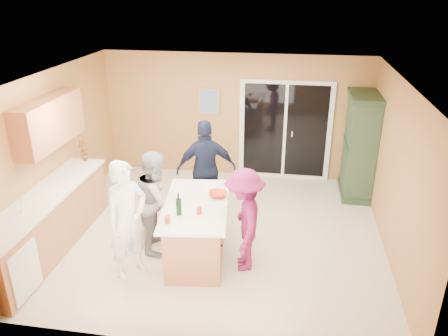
# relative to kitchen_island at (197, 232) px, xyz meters

# --- Properties ---
(floor) EXTENTS (5.50, 5.50, 0.00)m
(floor) POSITION_rel_kitchen_island_xyz_m (0.14, 0.70, -0.42)
(floor) COLOR beige
(floor) RESTS_ON ground
(ceiling) EXTENTS (5.50, 5.00, 0.10)m
(ceiling) POSITION_rel_kitchen_island_xyz_m (0.14, 0.70, 2.18)
(ceiling) COLOR white
(ceiling) RESTS_ON wall_back
(wall_back) EXTENTS (5.50, 0.10, 2.60)m
(wall_back) POSITION_rel_kitchen_island_xyz_m (0.14, 3.20, 0.88)
(wall_back) COLOR tan
(wall_back) RESTS_ON ground
(wall_front) EXTENTS (5.50, 0.10, 2.60)m
(wall_front) POSITION_rel_kitchen_island_xyz_m (0.14, -1.80, 0.88)
(wall_front) COLOR tan
(wall_front) RESTS_ON ground
(wall_left) EXTENTS (0.10, 5.00, 2.60)m
(wall_left) POSITION_rel_kitchen_island_xyz_m (-2.61, 0.70, 0.88)
(wall_left) COLOR tan
(wall_left) RESTS_ON ground
(wall_right) EXTENTS (0.10, 5.00, 2.60)m
(wall_right) POSITION_rel_kitchen_island_xyz_m (2.89, 0.70, 0.88)
(wall_right) COLOR tan
(wall_right) RESTS_ON ground
(left_cabinet_run) EXTENTS (0.65, 3.05, 1.24)m
(left_cabinet_run) POSITION_rel_kitchen_island_xyz_m (-2.31, -0.35, 0.04)
(left_cabinet_run) COLOR #AE6943
(left_cabinet_run) RESTS_ON floor
(upper_cabinets) EXTENTS (0.35, 1.60, 0.75)m
(upper_cabinets) POSITION_rel_kitchen_island_xyz_m (-2.44, 0.50, 1.45)
(upper_cabinets) COLOR #AE6943
(upper_cabinets) RESTS_ON wall_left
(sliding_door) EXTENTS (1.90, 0.07, 2.10)m
(sliding_door) POSITION_rel_kitchen_island_xyz_m (1.19, 3.16, 0.63)
(sliding_door) COLOR silver
(sliding_door) RESTS_ON floor
(framed_picture) EXTENTS (0.46, 0.04, 0.56)m
(framed_picture) POSITION_rel_kitchen_island_xyz_m (-0.41, 3.18, 1.18)
(framed_picture) COLOR #A68153
(framed_picture) RESTS_ON wall_back
(kitchen_island) EXTENTS (1.12, 1.81, 0.90)m
(kitchen_island) POSITION_rel_kitchen_island_xyz_m (0.00, 0.00, 0.00)
(kitchen_island) COLOR #AE6943
(kitchen_island) RESTS_ON floor
(green_hutch) EXTENTS (0.58, 1.10, 2.02)m
(green_hutch) POSITION_rel_kitchen_island_xyz_m (2.63, 2.60, 0.56)
(green_hutch) COLOR #233925
(green_hutch) RESTS_ON floor
(woman_white) EXTENTS (0.70, 0.76, 1.74)m
(woman_white) POSITION_rel_kitchen_island_xyz_m (-0.84, -0.57, 0.45)
(woman_white) COLOR white
(woman_white) RESTS_ON floor
(woman_grey) EXTENTS (0.74, 0.88, 1.61)m
(woman_grey) POSITION_rel_kitchen_island_xyz_m (-0.66, 0.18, 0.38)
(woman_grey) COLOR #A3A3A5
(woman_grey) RESTS_ON floor
(woman_navy) EXTENTS (1.12, 0.71, 1.78)m
(woman_navy) POSITION_rel_kitchen_island_xyz_m (-0.10, 1.29, 0.47)
(woman_navy) COLOR #191E38
(woman_navy) RESTS_ON floor
(woman_magenta) EXTENTS (0.73, 1.08, 1.55)m
(woman_magenta) POSITION_rel_kitchen_island_xyz_m (0.73, -0.15, 0.35)
(woman_magenta) COLOR maroon
(woman_magenta) RESTS_ON floor
(serving_bowl) EXTENTS (0.31, 0.31, 0.07)m
(serving_bowl) POSITION_rel_kitchen_island_xyz_m (0.28, 0.29, 0.51)
(serving_bowl) COLOR red
(serving_bowl) RESTS_ON kitchen_island
(tulip_vase) EXTENTS (0.24, 0.19, 0.39)m
(tulip_vase) POSITION_rel_kitchen_island_xyz_m (-2.31, 1.22, 0.71)
(tulip_vase) COLOR #B01711
(tulip_vase) RESTS_ON left_cabinet_run
(tumbler_near) EXTENTS (0.08, 0.08, 0.11)m
(tumbler_near) POSITION_rel_kitchen_island_xyz_m (-0.26, -0.60, 0.53)
(tumbler_near) COLOR red
(tumbler_near) RESTS_ON kitchen_island
(tumbler_far) EXTENTS (0.09, 0.09, 0.11)m
(tumbler_far) POSITION_rel_kitchen_island_xyz_m (0.11, -0.29, 0.53)
(tumbler_far) COLOR red
(tumbler_far) RESTS_ON kitchen_island
(wine_bottle) EXTENTS (0.08, 0.08, 0.33)m
(wine_bottle) POSITION_rel_kitchen_island_xyz_m (-0.16, -0.35, 0.61)
(wine_bottle) COLOR black
(wine_bottle) RESTS_ON kitchen_island
(white_plate) EXTENTS (0.30, 0.30, 0.02)m
(white_plate) POSITION_rel_kitchen_island_xyz_m (0.09, 0.60, 0.49)
(white_plate) COLOR white
(white_plate) RESTS_ON kitchen_island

